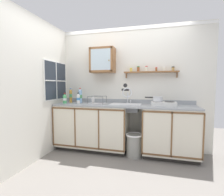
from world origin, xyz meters
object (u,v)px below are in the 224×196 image
object	(u,v)px
sink	(126,105)
trash_bin	(134,145)
wall_cabinet	(103,60)
bottle_soda_green_0	(65,99)
bottle_juice_amber_2	(71,96)
hot_plate_stove	(164,104)
bottle_water_blue_1	(80,96)
warning_sign	(125,87)
saucepan	(157,99)
dish_rack	(97,103)
bottle_opaque_white_3	(78,99)

from	to	relation	value
sink	trash_bin	xyz separation A→B (m)	(0.19, -0.19, -0.70)
sink	wall_cabinet	xyz separation A→B (m)	(-0.51, 0.12, 0.90)
bottle_soda_green_0	bottle_juice_amber_2	distance (m)	0.20
hot_plate_stove	wall_cabinet	world-z (taller)	wall_cabinet
bottle_water_blue_1	warning_sign	size ratio (longest dim) A/B	1.22
saucepan	dish_rack	size ratio (longest dim) A/B	0.94
dish_rack	saucepan	bearing A→B (deg)	2.81
bottle_opaque_white_3	bottle_water_blue_1	bearing A→B (deg)	95.64
hot_plate_stove	bottle_juice_amber_2	bearing A→B (deg)	178.20
dish_rack	hot_plate_stove	bearing A→B (deg)	1.68
bottle_water_blue_1	dish_rack	world-z (taller)	bottle_water_blue_1
bottle_water_blue_1	bottle_opaque_white_3	world-z (taller)	bottle_water_blue_1
bottle_juice_amber_2	warning_sign	xyz separation A→B (m)	(1.15, 0.21, 0.19)
bottle_juice_amber_2	trash_bin	bearing A→B (deg)	-9.34
bottle_juice_amber_2	wall_cabinet	xyz separation A→B (m)	(0.70, 0.08, 0.74)
dish_rack	bottle_juice_amber_2	bearing A→B (deg)	171.11
hot_plate_stove	warning_sign	xyz separation A→B (m)	(-0.76, 0.27, 0.30)
trash_bin	wall_cabinet	bearing A→B (deg)	156.27
hot_plate_stove	trash_bin	world-z (taller)	hot_plate_stove
sink	wall_cabinet	bearing A→B (deg)	166.85
hot_plate_stove	bottle_water_blue_1	size ratio (longest dim) A/B	1.40
saucepan	warning_sign	distance (m)	0.73
sink	trash_bin	size ratio (longest dim) A/B	1.38
saucepan	trash_bin	bearing A→B (deg)	-154.71
saucepan	dish_rack	world-z (taller)	saucepan
hot_plate_stove	bottle_opaque_white_3	distance (m)	1.67
dish_rack	trash_bin	size ratio (longest dim) A/B	0.82
warning_sign	dish_rack	bearing A→B (deg)	-149.78
hot_plate_stove	bottle_juice_amber_2	size ratio (longest dim) A/B	1.45
bottle_soda_green_0	bottle_water_blue_1	world-z (taller)	bottle_water_blue_1
hot_plate_stove	wall_cabinet	distance (m)	1.48
bottle_opaque_white_3	wall_cabinet	size ratio (longest dim) A/B	0.44
sink	hot_plate_stove	distance (m)	0.71
saucepan	bottle_opaque_white_3	size ratio (longest dim) A/B	1.44
saucepan	bottle_soda_green_0	xyz separation A→B (m)	(-1.83, -0.15, -0.03)
warning_sign	trash_bin	distance (m)	1.17
hot_plate_stove	saucepan	size ratio (longest dim) A/B	1.37
dish_rack	trash_bin	xyz separation A→B (m)	(0.77, -0.13, -0.74)
wall_cabinet	trash_bin	bearing A→B (deg)	-23.73
wall_cabinet	bottle_water_blue_1	bearing A→B (deg)	-169.42
dish_rack	warning_sign	xyz separation A→B (m)	(0.53, 0.31, 0.31)
bottle_opaque_white_3	trash_bin	world-z (taller)	bottle_opaque_white_3
dish_rack	warning_sign	size ratio (longest dim) A/B	1.34
sink	wall_cabinet	distance (m)	1.04
saucepan	dish_rack	xyz separation A→B (m)	(-1.18, -0.06, -0.10)
bottle_juice_amber_2	wall_cabinet	world-z (taller)	wall_cabinet
bottle_juice_amber_2	saucepan	bearing A→B (deg)	-1.27
wall_cabinet	dish_rack	bearing A→B (deg)	-112.33
bottle_water_blue_1	sink	bearing A→B (deg)	-1.82
bottle_soda_green_0	hot_plate_stove	bearing A→B (deg)	3.75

